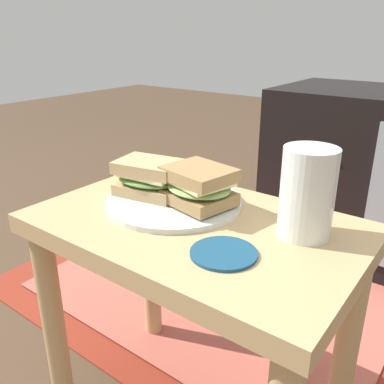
% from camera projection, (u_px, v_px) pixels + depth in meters
% --- Properties ---
extents(side_table, '(0.56, 0.36, 0.46)m').
position_uv_depth(side_table, '(195.00, 266.00, 0.74)').
color(side_table, tan).
rests_on(side_table, ground).
extents(area_rug, '(1.23, 0.90, 0.01)m').
position_uv_depth(area_rug, '(217.00, 287.00, 1.31)').
color(area_rug, maroon).
rests_on(area_rug, ground).
extents(plate, '(0.25, 0.25, 0.01)m').
position_uv_depth(plate, '(174.00, 201.00, 0.77)').
color(plate, silver).
rests_on(plate, side_table).
extents(sandwich_front, '(0.14, 0.11, 0.07)m').
position_uv_depth(sandwich_front, '(150.00, 178.00, 0.78)').
color(sandwich_front, tan).
rests_on(sandwich_front, plate).
extents(sandwich_back, '(0.14, 0.13, 0.07)m').
position_uv_depth(sandwich_back, '(199.00, 186.00, 0.73)').
color(sandwich_back, '#9E7A4C').
rests_on(sandwich_back, plate).
extents(beer_glass, '(0.08, 0.08, 0.14)m').
position_uv_depth(beer_glass, '(307.00, 194.00, 0.63)').
color(beer_glass, silver).
rests_on(beer_glass, side_table).
extents(coaster, '(0.10, 0.10, 0.01)m').
position_uv_depth(coaster, '(224.00, 253.00, 0.60)').
color(coaster, navy).
rests_on(coaster, side_table).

